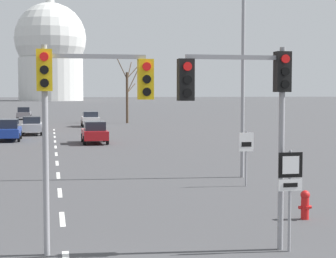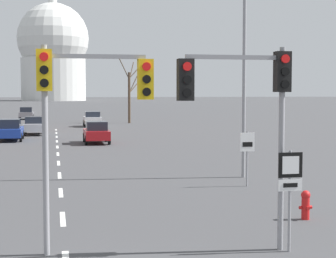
{
  "view_description": "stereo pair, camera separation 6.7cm",
  "coord_description": "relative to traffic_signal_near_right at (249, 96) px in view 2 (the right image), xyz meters",
  "views": [
    {
      "loc": [
        -0.3,
        -9.45,
        3.82
      ],
      "look_at": [
        2.61,
        4.44,
        2.88
      ],
      "focal_mm": 60.0,
      "sensor_mm": 36.0,
      "label": 1
    },
    {
      "loc": [
        -0.23,
        -9.46,
        3.82
      ],
      "look_at": [
        2.61,
        4.44,
        2.88
      ],
      "focal_mm": 60.0,
      "sensor_mm": 36.0,
      "label": 2
    }
  ],
  "objects": [
    {
      "name": "sedan_near_left",
      "position": [
        -1.41,
        29.12,
        -2.88
      ],
      "size": [
        1.83,
        4.0,
        1.64
      ],
      "color": "maroon",
      "rests_on": "ground_plane"
    },
    {
      "name": "sedan_far_right",
      "position": [
        -0.33,
        49.46,
        -2.86
      ],
      "size": [
        1.91,
        3.87,
        1.66
      ],
      "color": "silver",
      "rests_on": "ground_plane"
    },
    {
      "name": "lane_stripe_6",
      "position": [
        -4.28,
        26.91,
        -3.71
      ],
      "size": [
        0.16,
        2.0,
        0.01
      ],
      "primitive_type": "cube",
      "color": "silver",
      "rests_on": "ground_plane"
    },
    {
      "name": "traffic_signal_centre_tall",
      "position": [
        -3.87,
        0.69,
        0.02
      ],
      "size": [
        2.72,
        0.34,
        4.9
      ],
      "color": "gray",
      "rests_on": "ground_plane"
    },
    {
      "name": "speed_limit_sign",
      "position": [
        3.13,
        8.84,
        -2.21
      ],
      "size": [
        0.6,
        0.08,
        2.23
      ],
      "color": "gray",
      "rests_on": "ground_plane"
    },
    {
      "name": "lane_stripe_8",
      "position": [
        -4.28,
        35.91,
        -3.71
      ],
      "size": [
        0.16,
        2.0,
        0.01
      ],
      "primitive_type": "cube",
      "color": "silver",
      "rests_on": "ground_plane"
    },
    {
      "name": "lane_stripe_5",
      "position": [
        -4.28,
        22.41,
        -3.71
      ],
      "size": [
        0.16,
        2.0,
        0.01
      ],
      "primitive_type": "cube",
      "color": "silver",
      "rests_on": "ground_plane"
    },
    {
      "name": "route_sign_post",
      "position": [
        0.98,
        -0.21,
        -2.05
      ],
      "size": [
        0.6,
        0.08,
        2.44
      ],
      "color": "gray",
      "rests_on": "ground_plane"
    },
    {
      "name": "lane_stripe_10",
      "position": [
        -4.28,
        44.91,
        -3.71
      ],
      "size": [
        0.16,
        2.0,
        0.01
      ],
      "primitive_type": "cube",
      "color": "silver",
      "rests_on": "ground_plane"
    },
    {
      "name": "fire_hydrant",
      "position": [
        2.86,
        2.89,
        -3.24
      ],
      "size": [
        0.4,
        0.34,
        0.88
      ],
      "color": "red",
      "rests_on": "ground_plane"
    },
    {
      "name": "sedan_far_left",
      "position": [
        -7.87,
        32.88,
        -2.86
      ],
      "size": [
        1.95,
        4.56,
        1.7
      ],
      "color": "navy",
      "rests_on": "ground_plane"
    },
    {
      "name": "sedan_mid_centre",
      "position": [
        -6.22,
        38.84,
        -2.88
      ],
      "size": [
        1.82,
        4.41,
        1.63
      ],
      "color": "#B7B7BC",
      "rests_on": "ground_plane"
    },
    {
      "name": "bare_tree_right_near",
      "position": [
        4.7,
        55.73,
        -0.01
      ],
      "size": [
        3.46,
        1.87,
        7.85
      ],
      "color": "#473828",
      "rests_on": "ground_plane"
    },
    {
      "name": "lane_stripe_9",
      "position": [
        -4.28,
        40.41,
        -3.71
      ],
      "size": [
        0.16,
        2.0,
        0.01
      ],
      "primitive_type": "cube",
      "color": "silver",
      "rests_on": "ground_plane"
    },
    {
      "name": "lane_stripe_1",
      "position": [
        -4.28,
        4.41,
        -3.71
      ],
      "size": [
        0.16,
        2.0,
        0.01
      ],
      "primitive_type": "cube",
      "color": "silver",
      "rests_on": "ground_plane"
    },
    {
      "name": "lane_stripe_3",
      "position": [
        -4.28,
        13.41,
        -3.71
      ],
      "size": [
        0.16,
        2.0,
        0.01
      ],
      "primitive_type": "cube",
      "color": "silver",
      "rests_on": "ground_plane"
    },
    {
      "name": "traffic_signal_near_right",
      "position": [
        0.0,
        0.0,
        0.0
      ],
      "size": [
        2.73,
        0.34,
        4.88
      ],
      "color": "gray",
      "rests_on": "ground_plane"
    },
    {
      "name": "sedan_near_right",
      "position": [
        -8.22,
        67.71,
        -2.85
      ],
      "size": [
        1.94,
        4.21,
        1.71
      ],
      "color": "slate",
      "rests_on": "ground_plane"
    },
    {
      "name": "lane_stripe_7",
      "position": [
        -4.28,
        31.41,
        -3.71
      ],
      "size": [
        0.16,
        2.0,
        0.01
      ],
      "primitive_type": "cube",
      "color": "silver",
      "rests_on": "ground_plane"
    },
    {
      "name": "lane_stripe_2",
      "position": [
        -4.28,
        8.91,
        -3.71
      ],
      "size": [
        0.16,
        2.0,
        0.01
      ],
      "primitive_type": "cube",
      "color": "silver",
      "rests_on": "ground_plane"
    },
    {
      "name": "capitol_dome",
      "position": [
        -4.28,
        236.32,
        17.35
      ],
      "size": [
        30.62,
        30.62,
        43.25
      ],
      "color": "silver",
      "rests_on": "ground_plane"
    },
    {
      "name": "lane_stripe_4",
      "position": [
        -4.28,
        17.91,
        -3.71
      ],
      "size": [
        0.16,
        2.0,
        0.01
      ],
      "primitive_type": "cube",
      "color": "silver",
      "rests_on": "ground_plane"
    },
    {
      "name": "street_lamp_right",
      "position": [
        3.54,
        11.18,
        2.16
      ],
      "size": [
        1.75,
        0.36,
        9.88
      ],
      "color": "gray",
      "rests_on": "ground_plane"
    }
  ]
}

